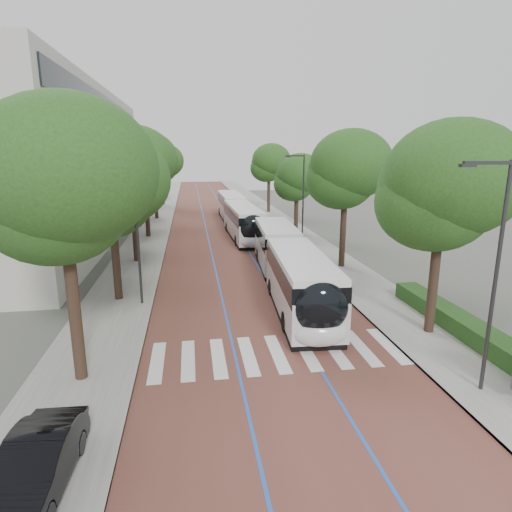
# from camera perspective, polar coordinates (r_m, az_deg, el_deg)

# --- Properties ---
(ground) EXTENTS (160.00, 160.00, 0.00)m
(ground) POSITION_cam_1_polar(r_m,az_deg,el_deg) (17.76, 2.86, -14.35)
(ground) COLOR #51544C
(ground) RESTS_ON ground
(road) EXTENTS (11.00, 140.00, 0.02)m
(road) POSITION_cam_1_polar(r_m,az_deg,el_deg) (56.05, -5.37, 5.10)
(road) COLOR brown
(road) RESTS_ON ground
(sidewalk_left) EXTENTS (4.00, 140.00, 0.12)m
(sidewalk_left) POSITION_cam_1_polar(r_m,az_deg,el_deg) (56.12, -13.06, 4.86)
(sidewalk_left) COLOR gray
(sidewalk_left) RESTS_ON ground
(sidewalk_right) EXTENTS (4.00, 140.00, 0.12)m
(sidewalk_right) POSITION_cam_1_polar(r_m,az_deg,el_deg) (56.97, 2.21, 5.34)
(sidewalk_right) COLOR gray
(sidewalk_right) RESTS_ON ground
(kerb_left) EXTENTS (0.20, 140.00, 0.14)m
(kerb_left) POSITION_cam_1_polar(r_m,az_deg,el_deg) (56.00, -11.12, 4.94)
(kerb_left) COLOR gray
(kerb_left) RESTS_ON ground
(kerb_right) EXTENTS (0.20, 140.00, 0.14)m
(kerb_right) POSITION_cam_1_polar(r_m,az_deg,el_deg) (56.65, 0.32, 5.30)
(kerb_right) COLOR gray
(kerb_right) RESTS_ON ground
(zebra_crossing) EXTENTS (10.55, 3.60, 0.01)m
(zebra_crossing) POSITION_cam_1_polar(r_m,az_deg,el_deg) (18.65, 2.85, -12.81)
(zebra_crossing) COLOR silver
(zebra_crossing) RESTS_ON ground
(lane_line_left) EXTENTS (0.12, 126.00, 0.01)m
(lane_line_left) POSITION_cam_1_polar(r_m,az_deg,el_deg) (55.98, -7.01, 5.06)
(lane_line_left) COLOR blue
(lane_line_left) RESTS_ON road
(lane_line_right) EXTENTS (0.12, 126.00, 0.01)m
(lane_line_right) POSITION_cam_1_polar(r_m,az_deg,el_deg) (56.17, -3.73, 5.16)
(lane_line_right) COLOR blue
(lane_line_right) RESTS_ON road
(office_building) EXTENTS (18.11, 40.00, 14.00)m
(office_building) POSITION_cam_1_polar(r_m,az_deg,el_deg) (46.30, -29.81, 10.28)
(office_building) COLOR #ABA99E
(office_building) RESTS_ON ground
(hedge) EXTENTS (1.20, 14.00, 0.80)m
(hedge) POSITION_cam_1_polar(r_m,az_deg,el_deg) (21.18, 28.16, -9.70)
(hedge) COLOR #1A3B14
(hedge) RESTS_ON sidewalk_right
(streetlight_near) EXTENTS (1.82, 0.20, 8.00)m
(streetlight_near) POSITION_cam_1_polar(r_m,az_deg,el_deg) (16.17, 29.06, -0.66)
(streetlight_near) COLOR #2D2D30
(streetlight_near) RESTS_ON sidewalk_right
(streetlight_far) EXTENTS (1.82, 0.20, 8.00)m
(streetlight_far) POSITION_cam_1_polar(r_m,az_deg,el_deg) (38.77, 6.07, 8.41)
(streetlight_far) COLOR #2D2D30
(streetlight_far) RESTS_ON sidewalk_right
(lamp_post_left) EXTENTS (0.14, 0.14, 8.00)m
(lamp_post_left) POSITION_cam_1_polar(r_m,az_deg,el_deg) (23.89, -15.53, 3.01)
(lamp_post_left) COLOR #2D2D30
(lamp_post_left) RESTS_ON sidewalk_left
(trees_left) EXTENTS (6.42, 61.20, 9.72)m
(trees_left) POSITION_cam_1_polar(r_m,az_deg,el_deg) (41.01, -15.00, 11.10)
(trees_left) COLOR black
(trees_left) RESTS_ON ground
(trees_right) EXTENTS (5.97, 47.65, 9.36)m
(trees_right) POSITION_cam_1_polar(r_m,az_deg,el_deg) (36.46, 8.86, 10.67)
(trees_right) COLOR black
(trees_right) RESTS_ON ground
(lead_bus) EXTENTS (3.67, 18.52, 3.20)m
(lead_bus) POSITION_cam_1_polar(r_m,az_deg,el_deg) (26.13, 4.37, -1.24)
(lead_bus) COLOR black
(lead_bus) RESTS_ON ground
(bus_queued_0) EXTENTS (2.87, 12.46, 3.20)m
(bus_queued_0) POSITION_cam_1_polar(r_m,az_deg,el_deg) (41.97, -1.65, 4.49)
(bus_queued_0) COLOR silver
(bus_queued_0) RESTS_ON ground
(bus_queued_1) EXTENTS (2.64, 12.42, 3.20)m
(bus_queued_1) POSITION_cam_1_polar(r_m,az_deg,el_deg) (54.24, -3.27, 6.57)
(bus_queued_1) COLOR silver
(bus_queued_1) RESTS_ON ground
(parked_car) EXTENTS (1.67, 4.32, 1.40)m
(parked_car) POSITION_cam_1_polar(r_m,az_deg,el_deg) (12.91, -27.32, -23.67)
(parked_car) COLOR black
(parked_car) RESTS_ON sidewalk_left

